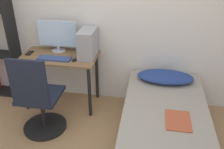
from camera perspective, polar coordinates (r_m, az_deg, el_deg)
wall_back at (r=3.24m, az=-2.41°, el=14.27°), size 8.00×0.05×2.50m
desk at (r=3.34m, az=-11.80°, el=2.19°), size 0.98×0.53×0.72m
office_chair at (r=2.98m, az=-16.34°, el=-6.40°), size 0.52×0.52×1.01m
bed at (r=2.80m, az=11.74°, el=-12.28°), size 0.91×1.82×0.48m
pillow at (r=3.17m, az=12.08°, el=-0.50°), size 0.69×0.36×0.11m
magazine at (r=2.55m, az=14.87°, el=-10.13°), size 0.24×0.32×0.01m
monitor at (r=3.37m, az=-12.40°, el=8.81°), size 0.54×0.18×0.42m
keyboard at (r=3.21m, az=-13.10°, el=3.59°), size 0.42×0.14×0.02m
pc_tower at (r=3.16m, az=-5.55°, el=7.12°), size 0.19×0.37×0.35m
mouse at (r=3.12m, az=-8.67°, el=3.32°), size 0.06×0.09×0.02m
phone at (r=3.47m, az=-18.32°, el=4.70°), size 0.07×0.14×0.01m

